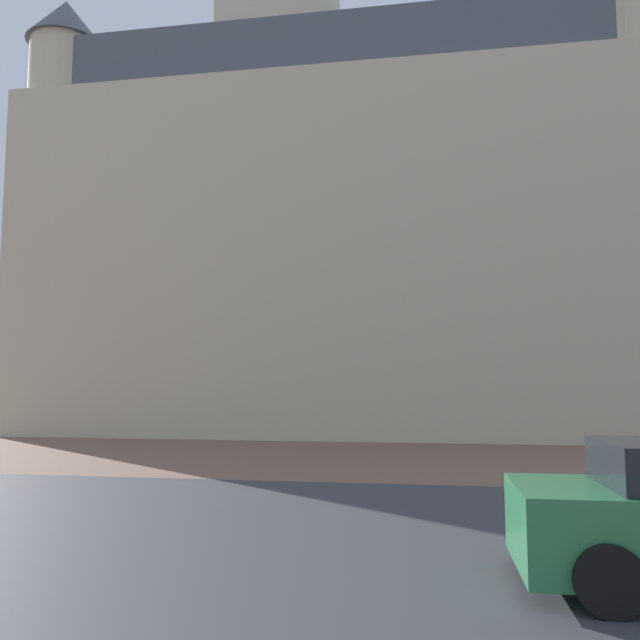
# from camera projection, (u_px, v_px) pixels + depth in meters

# --- Properties ---
(ground_plane) EXTENTS (120.00, 120.00, 0.00)m
(ground_plane) POSITION_uv_depth(u_px,v_px,m) (322.00, 516.00, 10.03)
(ground_plane) COLOR brown
(street_asphalt_strip) EXTENTS (120.00, 8.93, 0.00)m
(street_asphalt_strip) POSITION_uv_depth(u_px,v_px,m) (310.00, 531.00, 9.00)
(street_asphalt_strip) COLOR #38383D
(street_asphalt_strip) RESTS_ON ground_plane
(landmark_building) EXTENTS (26.49, 13.09, 29.26)m
(landmark_building) POSITION_uv_depth(u_px,v_px,m) (337.00, 237.00, 30.02)
(landmark_building) COLOR beige
(landmark_building) RESTS_ON ground_plane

